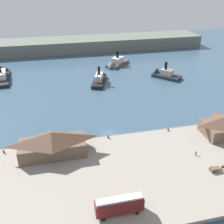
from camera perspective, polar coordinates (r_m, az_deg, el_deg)
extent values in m
plane|color=#385166|center=(88.22, -0.66, -4.60)|extent=(320.00, 320.00, 0.00)
cube|color=gray|center=(70.86, 3.27, -13.61)|extent=(110.00, 36.00, 1.20)
cube|color=slate|center=(85.01, -0.14, -5.60)|extent=(110.00, 0.80, 1.00)
cube|color=brown|center=(77.34, -12.91, -7.67)|extent=(18.73, 8.21, 4.35)
pyramid|color=brown|center=(75.28, -13.21, -5.39)|extent=(19.10, 8.62, 3.05)
cube|color=maroon|center=(59.36, 1.62, -19.85)|extent=(10.57, 2.53, 3.09)
cube|color=beige|center=(58.03, 1.64, -18.66)|extent=(10.15, 1.77, 0.50)
cylinder|color=black|center=(62.39, 4.78, -19.61)|extent=(0.90, 0.18, 0.90)
cylinder|color=black|center=(60.82, 5.54, -21.31)|extent=(0.90, 0.18, 0.90)
cylinder|color=black|center=(61.14, -2.32, -20.81)|extent=(0.90, 0.18, 0.90)
cylinder|color=black|center=(59.54, -1.82, -22.61)|extent=(0.90, 0.18, 0.90)
cube|color=brown|center=(75.48, 21.76, -11.51)|extent=(2.67, 1.34, 0.50)
cylinder|color=#4C3828|center=(75.63, 20.94, -11.48)|extent=(1.20, 0.10, 1.20)
cylinder|color=#4C3828|center=(74.81, 21.48, -12.09)|extent=(1.20, 0.10, 1.20)
ellipsoid|color=#473323|center=(76.77, 23.52, -10.93)|extent=(2.00, 0.70, 0.90)
cylinder|color=#473323|center=(76.92, 22.98, -11.28)|extent=(0.16, 0.16, 1.00)
cylinder|color=#473323|center=(76.68, 23.15, -11.46)|extent=(0.16, 0.16, 1.00)
cylinder|color=#3D4C42|center=(79.62, 17.98, -8.66)|extent=(0.37, 0.37, 1.27)
sphere|color=#CCA889|center=(79.18, 18.06, -8.22)|extent=(0.23, 0.23, 0.23)
cylinder|color=black|center=(83.12, -22.74, -8.06)|extent=(0.44, 0.44, 0.90)
cylinder|color=black|center=(88.79, 12.27, -3.83)|extent=(0.44, 0.44, 0.90)
cylinder|color=black|center=(83.14, -0.84, -5.50)|extent=(0.44, 0.44, 0.90)
cube|color=black|center=(143.73, -23.01, 6.83)|extent=(8.96, 24.51, 1.57)
cone|color=black|center=(155.06, -22.83, 8.34)|extent=(6.48, 4.86, 6.11)
cube|color=silver|center=(143.02, -23.17, 7.66)|extent=(5.07, 11.59, 2.89)
cylinder|color=black|center=(140.61, -23.44, 8.62)|extent=(1.11, 1.11, 3.28)
cube|color=black|center=(128.59, -2.84, 6.76)|extent=(10.54, 17.97, 1.72)
cone|color=black|center=(136.53, -2.33, 8.07)|extent=(5.56, 4.46, 4.83)
cube|color=beige|center=(127.78, -2.86, 7.72)|extent=(5.52, 8.47, 2.85)
cylinder|color=black|center=(126.45, -2.91, 9.12)|extent=(1.20, 1.20, 3.91)
cylinder|color=brown|center=(122.60, -3.22, 7.39)|extent=(0.24, 0.24, 5.21)
cube|color=#514C47|center=(155.31, 1.24, 10.58)|extent=(16.41, 16.82, 1.59)
cone|color=#514C47|center=(148.38, -0.37, 9.73)|extent=(6.46, 6.34, 6.03)
cube|color=beige|center=(154.63, 1.25, 11.40)|extent=(8.42, 8.51, 3.03)
cylinder|color=black|center=(153.51, 1.23, 12.60)|extent=(1.62, 1.62, 3.80)
cube|color=#23282D|center=(138.07, 11.93, 7.70)|extent=(14.55, 15.07, 1.66)
cone|color=#23282D|center=(140.77, 9.26, 8.34)|extent=(6.17, 5.93, 5.99)
cube|color=#B2A893|center=(137.33, 12.02, 8.56)|extent=(6.63, 6.77, 2.77)
cylinder|color=black|center=(136.64, 11.79, 9.95)|extent=(1.37, 1.37, 3.82)
cube|color=#60665B|center=(188.32, -8.11, 14.48)|extent=(180.00, 24.00, 8.00)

